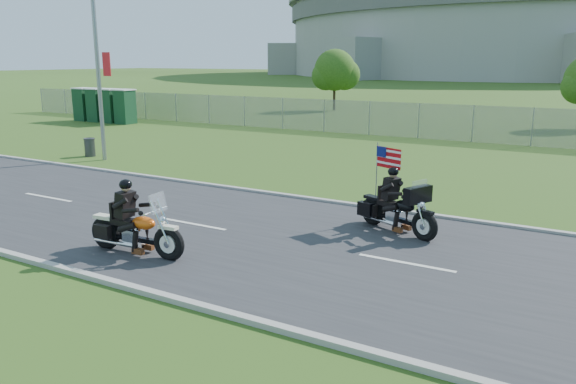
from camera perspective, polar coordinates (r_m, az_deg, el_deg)
The scene contains 15 objects.
ground at distance 14.36m, azimuth -3.48°, elevation -4.55°, with size 420.00×420.00×0.00m, color #2E4616.
road at distance 14.35m, azimuth -3.48°, elevation -4.48°, with size 120.00×8.00×0.04m, color #28282B.
curb_north at distance 17.72m, azimuth 3.77°, elevation -0.92°, with size 120.00×0.18×0.12m, color #9E9B93.
curb_south at distance 11.40m, azimuth -14.94°, elevation -9.58°, with size 120.00×0.18×0.12m, color #9E9B93.
fence at distance 33.97m, azimuth 8.27°, elevation 7.44°, with size 60.00×0.03×2.00m, color gray.
stadium at distance 183.79m, azimuth 22.31°, elevation 15.86°, with size 140.40×140.40×29.20m.
streetlight at distance 26.34m, azimuth -18.62°, elevation 15.35°, with size 0.90×2.46×10.00m.
porta_toilet_a at distance 41.12m, azimuth -16.22°, elevation 8.27°, with size 1.10×1.10×2.30m, color #133C1F.
porta_toilet_b at distance 42.14m, azimuth -17.56°, elevation 8.29°, with size 1.10×1.10×2.30m, color #133C1F.
porta_toilet_c at distance 43.18m, azimuth -18.83°, elevation 8.31°, with size 1.10×1.10×2.30m, color #133C1F.
porta_toilet_d at distance 44.24m, azimuth -20.04°, elevation 8.32°, with size 1.10×1.10×2.30m, color #133C1F.
tree_fence_mid at distance 50.27m, azimuth 4.84°, elevation 12.03°, with size 3.96×3.69×5.30m.
motorcycle_lead at distance 13.35m, azimuth -15.32°, elevation -3.88°, with size 2.65×0.75×1.78m.
motorcycle_follow at distance 14.75m, azimuth 11.06°, elevation -1.91°, with size 2.43×1.33×2.14m.
trash_can at distance 27.71m, azimuth -19.49°, elevation 4.28°, with size 0.48×0.48×0.82m, color #343438.
Camera 1 is at (7.59, -11.36, 4.40)m, focal length 35.00 mm.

